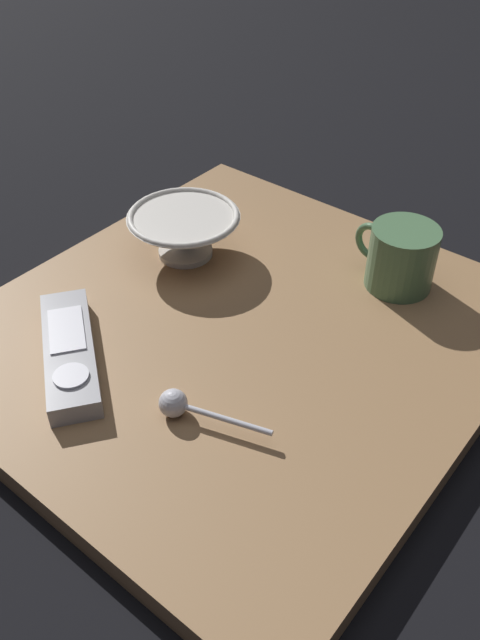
{
  "coord_description": "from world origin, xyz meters",
  "views": [
    {
      "loc": [
        -0.46,
        -0.37,
        0.54
      ],
      "look_at": [
        -0.01,
        -0.01,
        0.05
      ],
      "focal_mm": 37.37,
      "sensor_mm": 36.0,
      "label": 1
    }
  ],
  "objects_px": {
    "cereal_bowl": "(184,231)",
    "coffee_mug": "(401,257)",
    "teaspoon": "(179,405)",
    "tv_remote_near": "(70,352)"
  },
  "relations": [
    {
      "from": "cereal_bowl",
      "to": "coffee_mug",
      "type": "height_order",
      "value": "coffee_mug"
    },
    {
      "from": "cereal_bowl",
      "to": "coffee_mug",
      "type": "bearing_deg",
      "value": -64.7
    },
    {
      "from": "cereal_bowl",
      "to": "teaspoon",
      "type": "xyz_separation_m",
      "value": [
        -0.22,
        -0.19,
        -0.02
      ]
    },
    {
      "from": "cereal_bowl",
      "to": "teaspoon",
      "type": "height_order",
      "value": "cereal_bowl"
    },
    {
      "from": "coffee_mug",
      "to": "teaspoon",
      "type": "height_order",
      "value": "coffee_mug"
    },
    {
      "from": "coffee_mug",
      "to": "teaspoon",
      "type": "distance_m",
      "value": 0.34
    },
    {
      "from": "cereal_bowl",
      "to": "tv_remote_near",
      "type": "xyz_separation_m",
      "value": [
        -0.23,
        -0.04,
        -0.02
      ]
    },
    {
      "from": "coffee_mug",
      "to": "tv_remote_near",
      "type": "distance_m",
      "value": 0.41
    },
    {
      "from": "cereal_bowl",
      "to": "coffee_mug",
      "type": "xyz_separation_m",
      "value": [
        0.12,
        -0.25,
        0.0
      ]
    },
    {
      "from": "coffee_mug",
      "to": "teaspoon",
      "type": "xyz_separation_m",
      "value": [
        -0.33,
        0.06,
        -0.03
      ]
    }
  ]
}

